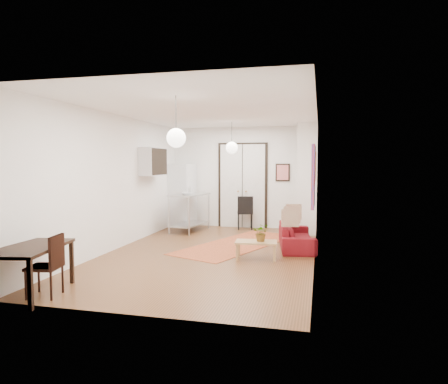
% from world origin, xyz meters
% --- Properties ---
extents(floor, '(7.00, 7.00, 0.00)m').
position_xyz_m(floor, '(0.00, 0.00, 0.00)').
color(floor, brown).
rests_on(floor, ground).
extents(ceiling, '(4.20, 7.00, 0.02)m').
position_xyz_m(ceiling, '(0.00, 0.00, 2.90)').
color(ceiling, white).
rests_on(ceiling, wall_back).
extents(wall_back, '(4.20, 0.02, 2.90)m').
position_xyz_m(wall_back, '(0.00, 3.50, 1.45)').
color(wall_back, white).
rests_on(wall_back, floor).
extents(wall_front, '(4.20, 0.02, 2.90)m').
position_xyz_m(wall_front, '(0.00, -3.50, 1.45)').
color(wall_front, white).
rests_on(wall_front, floor).
extents(wall_left, '(0.02, 7.00, 2.90)m').
position_xyz_m(wall_left, '(-2.10, 0.00, 1.45)').
color(wall_left, white).
rests_on(wall_left, floor).
extents(wall_right, '(0.02, 7.00, 2.90)m').
position_xyz_m(wall_right, '(2.10, 0.00, 1.45)').
color(wall_right, white).
rests_on(wall_right, floor).
extents(double_doors, '(1.44, 0.06, 2.50)m').
position_xyz_m(double_doors, '(0.00, 3.46, 1.20)').
color(double_doors, white).
rests_on(double_doors, wall_back).
extents(stub_partition, '(0.50, 0.10, 2.90)m').
position_xyz_m(stub_partition, '(1.85, 2.55, 1.45)').
color(stub_partition, white).
rests_on(stub_partition, floor).
extents(wall_cabinet, '(0.35, 1.00, 0.70)m').
position_xyz_m(wall_cabinet, '(-1.92, 1.50, 1.90)').
color(wall_cabinet, silver).
rests_on(wall_cabinet, wall_left).
extents(painting_popart, '(0.05, 1.00, 1.00)m').
position_xyz_m(painting_popart, '(2.08, -1.25, 1.65)').
color(painting_popart, red).
rests_on(painting_popart, wall_right).
extents(painting_abstract, '(0.05, 0.50, 0.60)m').
position_xyz_m(painting_abstract, '(2.08, 0.80, 1.80)').
color(painting_abstract, '#F7EECE').
rests_on(painting_abstract, wall_right).
extents(poster_back, '(0.40, 0.03, 0.50)m').
position_xyz_m(poster_back, '(1.15, 3.47, 1.60)').
color(poster_back, red).
rests_on(poster_back, wall_back).
extents(print_left, '(0.03, 0.44, 0.54)m').
position_xyz_m(print_left, '(-2.07, 2.00, 1.95)').
color(print_left, olive).
rests_on(print_left, wall_left).
extents(pendant_back, '(0.30, 0.30, 0.80)m').
position_xyz_m(pendant_back, '(0.00, 2.00, 2.25)').
color(pendant_back, silver).
rests_on(pendant_back, ceiling).
extents(pendant_front, '(0.30, 0.30, 0.80)m').
position_xyz_m(pendant_front, '(0.00, -2.00, 2.25)').
color(pendant_front, silver).
rests_on(pendant_front, ceiling).
extents(kilim_rug, '(2.53, 3.77, 0.01)m').
position_xyz_m(kilim_rug, '(0.37, 1.01, 0.00)').
color(kilim_rug, '#BD542F').
rests_on(kilim_rug, floor).
extents(sofa, '(0.94, 1.86, 0.52)m').
position_xyz_m(sofa, '(1.69, 0.93, 0.26)').
color(sofa, maroon).
rests_on(sofa, floor).
extents(coffee_table, '(0.83, 0.52, 0.35)m').
position_xyz_m(coffee_table, '(1.00, -0.31, 0.31)').
color(coffee_table, tan).
rests_on(coffee_table, floor).
extents(potted_plant, '(0.30, 0.33, 0.35)m').
position_xyz_m(potted_plant, '(1.10, -0.31, 0.53)').
color(potted_plant, '#3F6B30').
rests_on(potted_plant, coffee_table).
extents(kitchen_counter, '(0.85, 1.42, 1.02)m').
position_xyz_m(kitchen_counter, '(-1.28, 2.45, 0.68)').
color(kitchen_counter, silver).
rests_on(kitchen_counter, floor).
extents(bowl, '(0.31, 0.31, 0.06)m').
position_xyz_m(bowl, '(-1.28, 2.15, 1.05)').
color(bowl, beige).
rests_on(bowl, kitchen_counter).
extents(soap_bottle, '(0.12, 0.12, 0.21)m').
position_xyz_m(soap_bottle, '(-1.33, 2.70, 1.13)').
color(soap_bottle, '#559DB9').
rests_on(soap_bottle, kitchen_counter).
extents(fridge, '(0.73, 0.73, 1.83)m').
position_xyz_m(fridge, '(-1.75, 3.15, 0.92)').
color(fridge, silver).
rests_on(fridge, floor).
extents(dining_table, '(0.92, 1.36, 0.70)m').
position_xyz_m(dining_table, '(-1.75, -3.15, 0.62)').
color(dining_table, black).
rests_on(dining_table, floor).
extents(dining_chair_near, '(0.48, 0.62, 0.87)m').
position_xyz_m(dining_chair_near, '(-1.54, -3.07, 0.50)').
color(dining_chair_near, '#3D1D13').
rests_on(dining_chair_near, floor).
extents(dining_chair_far, '(0.48, 0.62, 0.87)m').
position_xyz_m(dining_chair_far, '(-1.54, -3.07, 0.50)').
color(dining_chair_far, '#3D1D13').
rests_on(dining_chair_far, floor).
extents(black_side_chair, '(0.52, 0.52, 0.94)m').
position_xyz_m(black_side_chair, '(0.13, 3.24, 0.55)').
color(black_side_chair, black).
rests_on(black_side_chair, floor).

